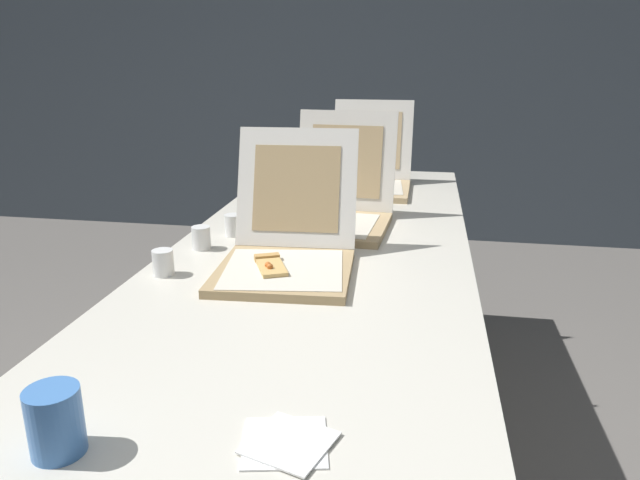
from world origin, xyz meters
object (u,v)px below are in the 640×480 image
(napkin_pile, at_px, (287,442))
(cup_white_far, at_px, (292,200))
(cup_printed_front, at_px, (55,421))
(pizza_box_middle, at_px, (336,211))
(cup_white_near_center, at_px, (201,238))
(cup_white_near_left, at_px, (163,263))
(pizza_box_front, at_px, (286,251))
(table, at_px, (323,256))
(cup_white_mid, at_px, (233,225))
(pizza_box_back, at_px, (368,178))

(napkin_pile, bearing_deg, cup_white_far, 102.26)
(cup_white_far, height_order, napkin_pile, cup_white_far)
(cup_printed_front, distance_m, napkin_pile, 0.33)
(pizza_box_middle, height_order, cup_white_near_center, pizza_box_middle)
(cup_white_far, height_order, cup_white_near_left, same)
(pizza_box_front, bearing_deg, table, 74.47)
(cup_white_mid, height_order, cup_white_near_center, same)
(pizza_box_back, height_order, napkin_pile, pizza_box_back)
(pizza_box_back, height_order, cup_white_near_center, pizza_box_back)
(cup_white_far, relative_size, cup_white_near_center, 1.00)
(pizza_box_back, bearing_deg, napkin_pile, -88.50)
(pizza_box_back, distance_m, cup_printed_front, 1.77)
(cup_white_mid, bearing_deg, pizza_box_front, -49.10)
(cup_white_mid, bearing_deg, cup_white_near_left, -101.13)
(cup_white_far, bearing_deg, napkin_pile, -77.74)
(table, distance_m, cup_printed_front, 1.06)
(cup_white_far, xyz_separation_m, cup_white_near_center, (-0.16, -0.48, 0.00))
(cup_printed_front, bearing_deg, pizza_box_back, 81.22)
(pizza_box_front, xyz_separation_m, cup_white_near_center, (-0.28, 0.12, -0.02))
(cup_white_mid, relative_size, napkin_pile, 0.44)
(pizza_box_middle, height_order, napkin_pile, pizza_box_middle)
(cup_white_far, distance_m, napkin_pile, 1.35)
(pizza_box_middle, distance_m, pizza_box_back, 0.55)
(pizza_box_front, bearing_deg, cup_white_near_left, -166.09)
(table, height_order, cup_white_far, cup_white_far)
(cup_white_near_left, xyz_separation_m, cup_white_near_center, (0.02, 0.22, 0.00))
(cup_white_near_center, xyz_separation_m, napkin_pile, (0.45, -0.83, -0.03))
(pizza_box_middle, bearing_deg, pizza_box_front, -95.25)
(table, distance_m, cup_white_near_left, 0.50)
(pizza_box_front, relative_size, napkin_pile, 3.14)
(cup_white_near_center, bearing_deg, pizza_box_middle, 40.88)
(cup_printed_front, bearing_deg, napkin_pile, 13.00)
(table, bearing_deg, cup_white_far, 116.41)
(table, distance_m, napkin_pile, 0.97)
(cup_white_near_left, bearing_deg, cup_white_far, 75.67)
(pizza_box_back, relative_size, cup_white_near_center, 6.61)
(pizza_box_back, relative_size, cup_white_mid, 6.61)
(cup_white_near_center, bearing_deg, pizza_box_back, 64.75)
(cup_white_mid, distance_m, cup_white_far, 0.36)
(pizza_box_front, height_order, cup_white_far, pizza_box_front)
(pizza_box_front, xyz_separation_m, cup_printed_front, (-0.15, -0.78, 0.00))
(table, height_order, pizza_box_middle, pizza_box_middle)
(table, xyz_separation_m, cup_white_mid, (-0.28, 0.01, 0.08))
(cup_white_mid, xyz_separation_m, cup_white_far, (0.11, 0.34, 0.00))
(cup_white_far, xyz_separation_m, cup_printed_front, (-0.03, -1.39, 0.02))
(napkin_pile, bearing_deg, cup_white_near_center, 118.11)
(table, relative_size, pizza_box_middle, 5.35)
(pizza_box_back, relative_size, cup_printed_front, 4.37)
(cup_white_far, bearing_deg, cup_printed_front, -91.26)
(napkin_pile, bearing_deg, pizza_box_front, 103.06)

